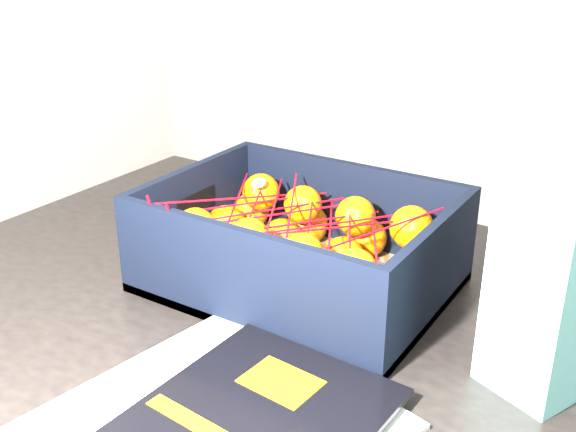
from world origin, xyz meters
The scene contains 6 objects.
table centered at (-0.19, 0.29, 0.65)m, with size 1.21×0.81×0.75m.
magazine_stack centered at (-0.18, 0.08, 0.76)m, with size 0.33×0.32×0.02m.
produce_crate centered at (-0.27, 0.37, 0.79)m, with size 0.37×0.28×0.13m.
clementine_heap centered at (-0.27, 0.37, 0.80)m, with size 0.36×0.26×0.10m.
mesh_net centered at (-0.28, 0.36, 0.85)m, with size 0.31×0.25×0.09m.
retail_carton centered at (0.06, 0.34, 0.85)m, with size 0.09×0.14×0.20m, color white.
Camera 1 is at (0.15, -0.32, 1.19)m, focal length 42.67 mm.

